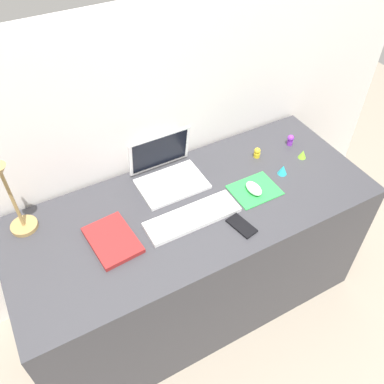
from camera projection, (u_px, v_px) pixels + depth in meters
name	position (u px, v px, depth m)	size (l,w,h in m)	color
ground_plane	(194.00, 295.00, 2.31)	(6.00, 6.00, 0.00)	gray
back_wall	(157.00, 156.00, 2.02)	(2.83, 0.05, 1.49)	silver
desk	(194.00, 256.00, 2.05)	(1.63, 0.68, 0.74)	#38383D
laptop	(167.00, 169.00, 1.87)	(0.30, 0.25, 0.21)	white
keyboard	(192.00, 217.00, 1.73)	(0.41, 0.13, 0.02)	white
mousepad	(255.00, 190.00, 1.85)	(0.21, 0.17, 0.00)	green
mouse	(254.00, 188.00, 1.83)	(0.06, 0.10, 0.03)	white
cell_phone	(242.00, 226.00, 1.70)	(0.06, 0.13, 0.01)	black
desk_lamp	(13.00, 200.00, 1.56)	(0.11, 0.14, 0.38)	#A5844C
notebook_pad	(113.00, 240.00, 1.64)	(0.17, 0.24, 0.02)	maroon
toy_figurine_yellow	(257.00, 153.00, 2.00)	(0.03, 0.03, 0.05)	yellow
toy_figurine_lime	(303.00, 154.00, 2.00)	(0.04, 0.04, 0.04)	#8CDB33
toy_figurine_purple	(290.00, 140.00, 2.07)	(0.03, 0.03, 0.06)	purple
toy_figurine_cyan	(283.00, 170.00, 1.91)	(0.04, 0.04, 0.05)	#28B7CC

